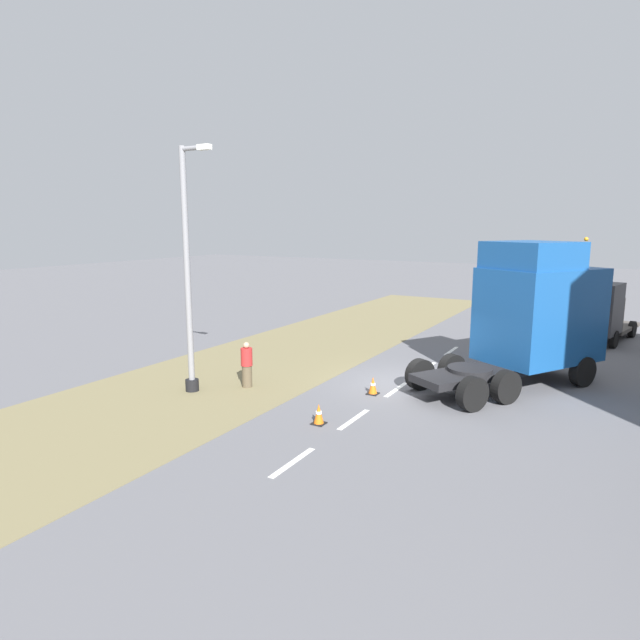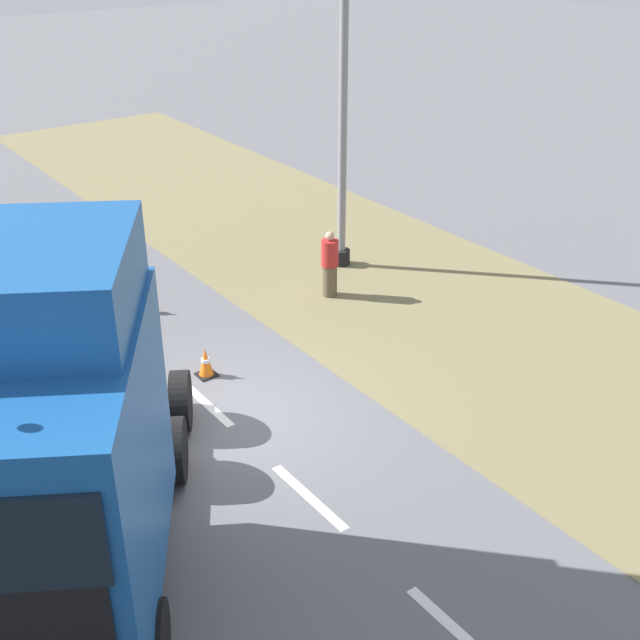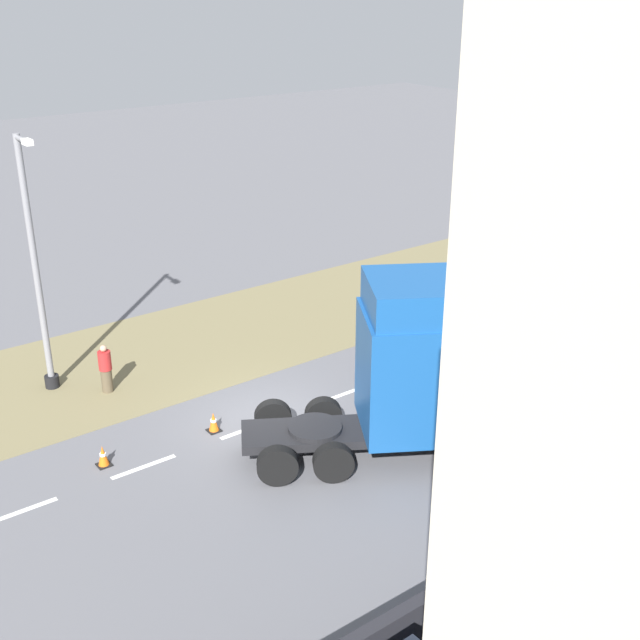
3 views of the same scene
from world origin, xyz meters
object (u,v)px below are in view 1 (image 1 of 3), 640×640
(lorry_cab, at_px, (534,313))
(traffic_cone_trailing, at_px, (373,386))
(lamp_post, at_px, (189,286))
(pedestrian, at_px, (247,365))
(flatbed_truck, at_px, (596,311))
(traffic_cone_lead, at_px, (319,414))

(lorry_cab, xyz_separation_m, traffic_cone_trailing, (-4.21, -3.98, -2.17))
(lamp_post, xyz_separation_m, pedestrian, (1.26, 1.26, -2.75))
(flatbed_truck, bearing_deg, lorry_cab, 92.19)
(lorry_cab, distance_m, flatbed_truck, 8.23)
(traffic_cone_lead, height_order, traffic_cone_trailing, same)
(traffic_cone_trailing, bearing_deg, pedestrian, -160.42)
(traffic_cone_lead, bearing_deg, lamp_post, 174.55)
(traffic_cone_lead, bearing_deg, pedestrian, 155.39)
(lamp_post, bearing_deg, traffic_cone_trailing, 27.02)
(flatbed_truck, height_order, traffic_cone_lead, flatbed_truck)
(lorry_cab, relative_size, pedestrian, 4.52)
(lorry_cab, bearing_deg, traffic_cone_trailing, -105.40)
(traffic_cone_lead, bearing_deg, flatbed_truck, 68.56)
(traffic_cone_lead, xyz_separation_m, traffic_cone_trailing, (0.20, 3.17, 0.00))
(pedestrian, relative_size, traffic_cone_lead, 2.69)
(traffic_cone_lead, distance_m, traffic_cone_trailing, 3.17)
(lorry_cab, height_order, traffic_cone_trailing, lorry_cab)
(flatbed_truck, xyz_separation_m, lamp_post, (-11.01, -14.69, 2.01))
(pedestrian, bearing_deg, lamp_post, -134.91)
(pedestrian, xyz_separation_m, traffic_cone_lead, (3.80, -1.74, -0.48))
(traffic_cone_trailing, bearing_deg, flatbed_truck, 64.40)
(lamp_post, height_order, traffic_cone_lead, lamp_post)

